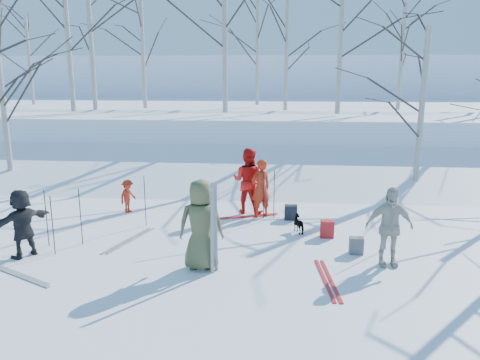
# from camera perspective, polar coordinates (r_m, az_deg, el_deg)

# --- Properties ---
(ground) EXTENTS (120.00, 120.00, 0.00)m
(ground) POSITION_cam_1_polar(r_m,az_deg,el_deg) (10.64, -0.70, -8.68)
(ground) COLOR white
(ground) RESTS_ON ground
(snow_ramp) EXTENTS (70.00, 9.49, 4.12)m
(snow_ramp) POSITION_cam_1_polar(r_m,az_deg,el_deg) (17.28, 1.57, 0.42)
(snow_ramp) COLOR white
(snow_ramp) RESTS_ON ground
(snow_plateau) EXTENTS (70.00, 18.00, 2.20)m
(snow_plateau) POSITION_cam_1_polar(r_m,az_deg,el_deg) (27.01, 2.86, 6.85)
(snow_plateau) COLOR white
(snow_plateau) RESTS_ON ground
(far_hill) EXTENTS (90.00, 30.00, 6.00)m
(far_hill) POSITION_cam_1_polar(r_m,az_deg,el_deg) (47.88, 3.84, 10.78)
(far_hill) COLOR white
(far_hill) RESTS_ON ground
(skier_olive_center) EXTENTS (0.96, 0.67, 1.87)m
(skier_olive_center) POSITION_cam_1_polar(r_m,az_deg,el_deg) (9.49, -4.77, -5.46)
(skier_olive_center) COLOR #4C5130
(skier_olive_center) RESTS_ON ground
(skier_red_north) EXTENTS (0.71, 0.65, 1.63)m
(skier_red_north) POSITION_cam_1_polar(r_m,az_deg,el_deg) (12.86, 2.54, -1.02)
(skier_red_north) COLOR #B02610
(skier_red_north) RESTS_ON ground
(skier_redor_behind) EXTENTS (1.06, 0.92, 1.86)m
(skier_redor_behind) POSITION_cam_1_polar(r_m,az_deg,el_deg) (13.21, 0.98, -0.09)
(skier_redor_behind) COLOR red
(skier_redor_behind) RESTS_ON ground
(skier_red_seated) EXTENTS (0.55, 0.70, 0.95)m
(skier_red_seated) POSITION_cam_1_polar(r_m,az_deg,el_deg) (13.73, -13.50, -1.91)
(skier_red_seated) COLOR #B02610
(skier_red_seated) RESTS_ON ground
(skier_cream_east) EXTENTS (1.02, 0.50, 1.68)m
(skier_cream_east) POSITION_cam_1_polar(r_m,az_deg,el_deg) (10.12, 17.72, -5.44)
(skier_cream_east) COLOR beige
(skier_cream_east) RESTS_ON ground
(skier_grey_west) EXTENTS (1.14, 1.41, 1.51)m
(skier_grey_west) POSITION_cam_1_polar(r_m,az_deg,el_deg) (11.17, -25.04, -4.79)
(skier_grey_west) COLOR black
(skier_grey_west) RESTS_ON ground
(dog) EXTENTS (0.46, 0.58, 0.45)m
(dog) POSITION_cam_1_polar(r_m,az_deg,el_deg) (11.84, 7.32, -5.34)
(dog) COLOR black
(dog) RESTS_ON ground
(upright_ski_left) EXTENTS (0.12, 0.17, 1.90)m
(upright_ski_left) POSITION_cam_1_polar(r_m,az_deg,el_deg) (9.19, -3.40, -5.98)
(upright_ski_left) COLOR silver
(upright_ski_left) RESTS_ON ground
(upright_ski_right) EXTENTS (0.10, 0.23, 1.89)m
(upright_ski_right) POSITION_cam_1_polar(r_m,az_deg,el_deg) (9.26, -2.98, -5.82)
(upright_ski_right) COLOR silver
(upright_ski_right) RESTS_ON ground
(ski_pair_a) EXTENTS (1.75, 2.06, 0.02)m
(ski_pair_a) POSITION_cam_1_polar(r_m,az_deg,el_deg) (10.45, -25.39, -10.38)
(ski_pair_a) COLOR silver
(ski_pair_a) RESTS_ON ground
(ski_pair_b) EXTENTS (1.37, 2.02, 0.02)m
(ski_pair_b) POSITION_cam_1_polar(r_m,az_deg,el_deg) (13.03, 0.53, -4.48)
(ski_pair_b) COLOR red
(ski_pair_b) RESTS_ON ground
(ski_pair_c) EXTENTS (0.58, 1.94, 0.02)m
(ski_pair_c) POSITION_cam_1_polar(r_m,az_deg,el_deg) (9.42, 10.62, -11.87)
(ski_pair_c) COLOR red
(ski_pair_c) RESTS_ON ground
(ski_pair_d) EXTENTS (1.30, 2.02, 0.02)m
(ski_pair_d) POSITION_cam_1_polar(r_m,az_deg,el_deg) (11.59, -13.31, -7.14)
(ski_pair_d) COLOR silver
(ski_pair_d) RESTS_ON ground
(ski_pole_a) EXTENTS (0.02, 0.02, 1.34)m
(ski_pole_a) POSITION_cam_1_polar(r_m,az_deg,el_deg) (11.61, -22.52, -4.33)
(ski_pole_a) COLOR black
(ski_pole_a) RESTS_ON ground
(ski_pole_b) EXTENTS (0.02, 0.02, 1.34)m
(ski_pole_b) POSITION_cam_1_polar(r_m,az_deg,el_deg) (11.44, -18.86, -4.27)
(ski_pole_b) COLOR black
(ski_pole_b) RESTS_ON ground
(ski_pole_c) EXTENTS (0.02, 0.02, 1.34)m
(ski_pole_c) POSITION_cam_1_polar(r_m,az_deg,el_deg) (12.82, 4.18, -1.74)
(ski_pole_c) COLOR black
(ski_pole_c) RESTS_ON ground
(ski_pole_d) EXTENTS (0.02, 0.02, 1.34)m
(ski_pole_d) POSITION_cam_1_polar(r_m,az_deg,el_deg) (12.76, 2.91, -1.80)
(ski_pole_d) COLOR black
(ski_pole_d) RESTS_ON ground
(ski_pole_e) EXTENTS (0.02, 0.02, 1.34)m
(ski_pole_e) POSITION_cam_1_polar(r_m,az_deg,el_deg) (11.04, -21.88, -5.15)
(ski_pole_e) COLOR black
(ski_pole_e) RESTS_ON ground
(ski_pole_f) EXTENTS (0.02, 0.02, 1.34)m
(ski_pole_f) POSITION_cam_1_polar(r_m,az_deg,el_deg) (12.40, -11.51, -2.49)
(ski_pole_f) COLOR black
(ski_pole_f) RESTS_ON ground
(ski_pole_g) EXTENTS (0.02, 0.02, 1.34)m
(ski_pole_g) POSITION_cam_1_polar(r_m,az_deg,el_deg) (11.02, 17.51, -4.83)
(ski_pole_g) COLOR black
(ski_pole_g) RESTS_ON ground
(backpack_red) EXTENTS (0.32, 0.22, 0.42)m
(backpack_red) POSITION_cam_1_polar(r_m,az_deg,el_deg) (11.62, 10.57, -5.89)
(backpack_red) COLOR #AB1A1C
(backpack_red) RESTS_ON ground
(backpack_grey) EXTENTS (0.30, 0.20, 0.38)m
(backpack_grey) POSITION_cam_1_polar(r_m,az_deg,el_deg) (10.75, 13.98, -7.77)
(backpack_grey) COLOR #515457
(backpack_grey) RESTS_ON ground
(backpack_dark) EXTENTS (0.34, 0.24, 0.40)m
(backpack_dark) POSITION_cam_1_polar(r_m,az_deg,el_deg) (12.84, 6.20, -3.94)
(backpack_dark) COLOR black
(backpack_dark) RESTS_ON ground
(birch_plateau_b) EXTENTS (5.16, 5.16, 6.52)m
(birch_plateau_b) POSITION_cam_1_polar(r_m,az_deg,el_deg) (20.34, 12.21, 17.11)
(birch_plateau_b) COLOR silver
(birch_plateau_b) RESTS_ON snow_plateau
(birch_plateau_c) EXTENTS (3.74, 3.74, 4.49)m
(birch_plateau_c) POSITION_cam_1_polar(r_m,az_deg,el_deg) (27.79, -24.27, 13.03)
(birch_plateau_c) COLOR silver
(birch_plateau_c) RESTS_ON snow_plateau
(birch_plateau_d) EXTENTS (5.71, 5.71, 7.30)m
(birch_plateau_d) POSITION_cam_1_polar(r_m,az_deg,el_deg) (22.41, -20.34, 17.22)
(birch_plateau_d) COLOR silver
(birch_plateau_d) RESTS_ON snow_plateau
(birch_plateau_e) EXTENTS (4.58, 4.58, 5.68)m
(birch_plateau_e) POSITION_cam_1_polar(r_m,az_deg,el_deg) (25.20, 2.14, 15.61)
(birch_plateau_e) COLOR silver
(birch_plateau_e) RESTS_ON snow_plateau
(birch_plateau_f) EXTENTS (4.09, 4.09, 4.98)m
(birch_plateau_f) POSITION_cam_1_polar(r_m,az_deg,el_deg) (21.76, 5.67, 15.02)
(birch_plateau_f) COLOR silver
(birch_plateau_f) RESTS_ON snow_plateau
(birch_plateau_g) EXTENTS (4.24, 4.24, 5.19)m
(birch_plateau_g) POSITION_cam_1_polar(r_m,az_deg,el_deg) (23.36, -11.76, 14.95)
(birch_plateau_g) COLOR silver
(birch_plateau_g) RESTS_ON snow_plateau
(birch_plateau_h) EXTENTS (5.41, 5.41, 6.88)m
(birch_plateau_h) POSITION_cam_1_polar(r_m,az_deg,el_deg) (22.98, -17.78, 16.75)
(birch_plateau_h) COLOR silver
(birch_plateau_h) RESTS_ON snow_plateau
(birch_plateau_i) EXTENTS (3.90, 3.90, 4.71)m
(birch_plateau_i) POSITION_cam_1_polar(r_m,az_deg,el_deg) (23.15, 19.09, 13.94)
(birch_plateau_i) COLOR silver
(birch_plateau_i) RESTS_ON snow_plateau
(birch_plateau_k) EXTENTS (5.99, 5.99, 7.70)m
(birch_plateau_k) POSITION_cam_1_polar(r_m,az_deg,el_deg) (20.59, -1.88, 18.97)
(birch_plateau_k) COLOR silver
(birch_plateau_k) RESTS_ON snow_plateau
(birch_edge_d) EXTENTS (4.86, 4.86, 6.09)m
(birch_edge_d) POSITION_cam_1_polar(r_m,az_deg,el_deg) (18.36, -26.98, 8.89)
(birch_edge_d) COLOR silver
(birch_edge_d) RESTS_ON ground
(birch_edge_e) EXTENTS (4.32, 4.32, 5.31)m
(birch_edge_e) POSITION_cam_1_polar(r_m,az_deg,el_deg) (16.11, 21.23, 7.64)
(birch_edge_e) COLOR silver
(birch_edge_e) RESTS_ON ground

